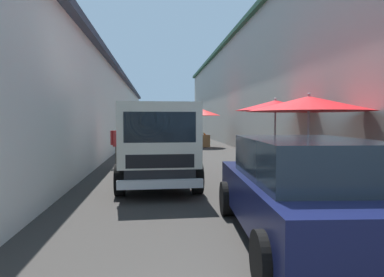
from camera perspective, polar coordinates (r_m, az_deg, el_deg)
The scene contains 9 objects.
ground at distance 15.18m, azimuth -0.90°, elevation -3.26°, with size 90.00×90.00×0.00m, color #33302D.
building_left_whitewash at distance 18.17m, azimuth -24.11°, elevation 4.64°, with size 49.80×7.50×4.49m.
building_right_concrete at distance 19.27m, azimuth 19.76°, elevation 8.52°, with size 49.80×7.50×7.10m.
fruit_stall_far_right at distance 8.08m, azimuth 19.14°, elevation 3.86°, with size 2.81×2.81×2.31m.
fruit_stall_near_left at distance 11.13m, azimuth 13.73°, elevation 3.43°, with size 2.57×2.57×2.40m.
fruit_stall_mid_lane at distance 21.02m, azimuth 1.80°, elevation 3.79°, with size 2.26×2.26×2.44m.
hatchback_car at distance 4.99m, azimuth 18.13°, elevation -8.17°, with size 4.01×2.13×1.45m.
delivery_truck at distance 8.36m, azimuth -5.74°, elevation -1.40°, with size 4.96×2.06×2.08m.
vendor_by_crates at distance 12.33m, azimuth -12.16°, elevation -0.77°, with size 0.31×0.60×1.53m.
Camera 1 is at (-1.53, 1.37, 1.71)m, focal length 31.62 mm.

